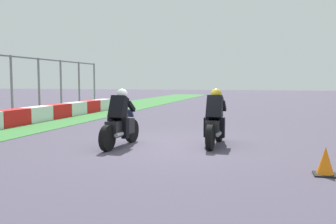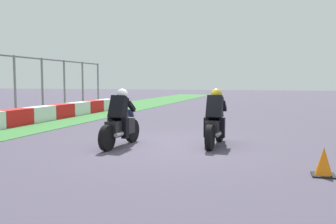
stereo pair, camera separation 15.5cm
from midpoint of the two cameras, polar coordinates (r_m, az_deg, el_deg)
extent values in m
plane|color=#4A4255|center=(9.91, -0.24, -5.12)|extent=(120.00, 120.00, 0.00)
cube|color=red|center=(15.09, -23.31, -0.86)|extent=(1.54, 0.60, 0.64)
cube|color=silver|center=(16.35, -19.90, -0.34)|extent=(1.54, 0.60, 0.64)
cube|color=red|center=(17.65, -16.98, 0.10)|extent=(1.54, 0.60, 0.64)
cube|color=silver|center=(19.00, -14.48, 0.48)|extent=(1.54, 0.60, 0.64)
cube|color=red|center=(20.38, -12.30, 0.81)|extent=(1.54, 0.60, 0.64)
cube|color=silver|center=(21.78, -10.41, 1.09)|extent=(1.54, 0.60, 0.64)
cylinder|color=slate|center=(16.89, -23.26, 3.36)|extent=(0.10, 0.10, 2.79)
cylinder|color=slate|center=(18.44, -19.55, 3.57)|extent=(0.10, 0.10, 2.79)
cylinder|color=slate|center=(20.06, -16.43, 3.73)|extent=(0.10, 0.10, 2.79)
cylinder|color=slate|center=(21.72, -13.78, 3.86)|extent=(0.10, 0.10, 2.79)
cylinder|color=slate|center=(23.43, -11.51, 3.96)|extent=(0.10, 0.10, 2.79)
cylinder|color=black|center=(10.53, 7.50, -2.81)|extent=(0.64, 0.16, 0.64)
cylinder|color=black|center=(9.16, 6.07, -3.94)|extent=(0.64, 0.16, 0.64)
cube|color=black|center=(9.82, 6.84, -2.30)|extent=(1.11, 0.36, 0.40)
ellipsoid|color=black|center=(9.88, 6.96, -0.50)|extent=(0.49, 0.32, 0.24)
cube|color=red|center=(9.32, 6.30, -2.55)|extent=(0.07, 0.16, 0.08)
cylinder|color=#A5A5AD|center=(9.47, 7.42, -3.36)|extent=(0.42, 0.11, 0.10)
cube|color=black|center=(9.67, 6.77, 0.69)|extent=(0.50, 0.42, 0.66)
sphere|color=gold|center=(9.87, 7.02, 2.75)|extent=(0.31, 0.31, 0.30)
cube|color=teal|center=(10.27, 7.35, -0.08)|extent=(0.16, 0.26, 0.23)
cube|color=black|center=(9.74, 5.56, -2.35)|extent=(0.18, 0.15, 0.52)
cube|color=black|center=(9.67, 7.89, -2.42)|extent=(0.18, 0.15, 0.52)
cube|color=black|center=(10.07, 6.15, 0.97)|extent=(0.39, 0.11, 0.31)
cube|color=black|center=(10.01, 8.17, 0.93)|extent=(0.39, 0.11, 0.31)
cylinder|color=black|center=(10.37, -6.04, -2.91)|extent=(0.65, 0.19, 0.64)
cylinder|color=black|center=(9.14, -9.84, -4.00)|extent=(0.65, 0.19, 0.64)
cube|color=black|center=(9.73, -7.83, -2.38)|extent=(1.12, 0.41, 0.40)
ellipsoid|color=black|center=(9.78, -7.58, -0.56)|extent=(0.50, 0.34, 0.24)
cube|color=red|center=(9.28, -9.28, -2.62)|extent=(0.07, 0.16, 0.08)
cylinder|color=#A5A5AD|center=(9.37, -7.94, -3.46)|extent=(0.43, 0.13, 0.10)
cube|color=black|center=(9.59, -8.14, 0.64)|extent=(0.51, 0.44, 0.66)
sphere|color=silver|center=(9.77, -7.56, 2.72)|extent=(0.32, 0.32, 0.30)
cube|color=#4D578B|center=(10.14, -6.56, -0.14)|extent=(0.17, 0.27, 0.23)
cube|color=black|center=(9.72, -9.20, -2.40)|extent=(0.19, 0.15, 0.52)
cube|color=black|center=(9.53, -7.09, -2.52)|extent=(0.19, 0.15, 0.52)
cube|color=black|center=(10.01, -8.05, 0.93)|extent=(0.39, 0.13, 0.31)
cube|color=black|center=(9.85, -6.19, 0.88)|extent=(0.39, 0.13, 0.31)
cube|color=black|center=(7.34, 22.54, -8.91)|extent=(0.40, 0.40, 0.03)
cone|color=orange|center=(7.29, 22.60, -7.01)|extent=(0.32, 0.32, 0.53)
camera|label=1|loc=(0.08, -90.46, -0.04)|focal=39.42mm
camera|label=2|loc=(0.08, 89.54, 0.04)|focal=39.42mm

